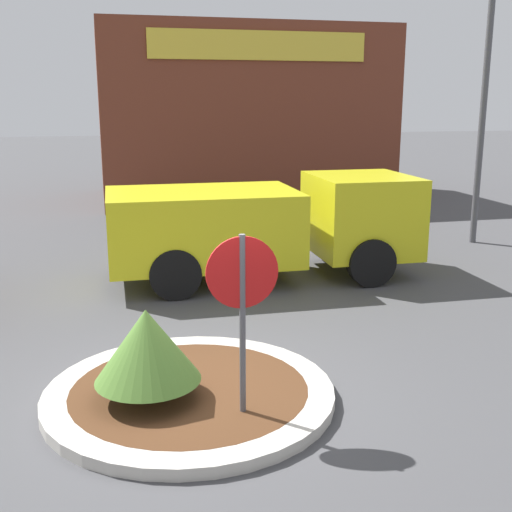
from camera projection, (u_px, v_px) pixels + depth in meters
name	position (u px, v px, depth m)	size (l,w,h in m)	color
ground_plane	(190.00, 399.00, 7.84)	(120.00, 120.00, 0.00)	#474749
traffic_island	(190.00, 394.00, 7.83)	(3.53, 3.53, 0.14)	#BCB7AD
stop_sign	(242.00, 294.00, 6.92)	(0.80, 0.07, 2.18)	#4C4C51
island_shrub	(147.00, 345.00, 7.39)	(1.24, 1.24, 1.10)	brown
utility_truck	(263.00, 223.00, 12.93)	(6.18, 2.50, 2.05)	gold
storefront_building	(240.00, 115.00, 23.58)	(10.07, 6.07, 6.03)	brown
light_pole	(487.00, 65.00, 15.42)	(0.70, 0.30, 7.61)	#4C4C51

